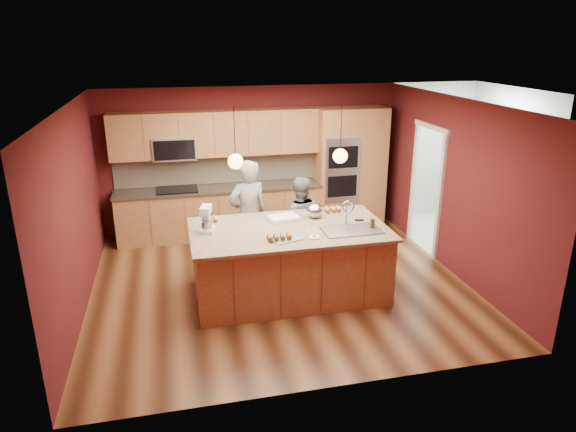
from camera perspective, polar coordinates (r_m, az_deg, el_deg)
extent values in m
plane|color=#3E2010|center=(7.84, -0.93, -7.50)|extent=(5.50, 5.50, 0.00)
plane|color=silver|center=(7.04, -1.06, 12.50)|extent=(5.50, 5.50, 0.00)
plane|color=#4E1516|center=(9.70, -4.10, 6.27)|extent=(5.50, 0.00, 5.50)
plane|color=#4E1516|center=(5.07, 4.95, -6.33)|extent=(5.50, 0.00, 5.50)
plane|color=#4E1516|center=(7.30, -22.61, 0.35)|extent=(0.00, 5.00, 5.00)
plane|color=#4E1516|center=(8.32, 17.90, 3.14)|extent=(0.00, 5.00, 5.00)
cube|color=brown|center=(9.59, -7.52, 0.39)|extent=(3.70, 0.60, 0.90)
cube|color=#332A1F|center=(9.44, -7.64, 3.04)|extent=(3.74, 0.64, 0.04)
cube|color=beige|center=(9.64, -7.89, 5.26)|extent=(3.70, 0.03, 0.56)
cube|color=brown|center=(9.34, -7.99, 9.07)|extent=(3.70, 0.36, 0.80)
cube|color=black|center=(9.39, -12.20, 2.87)|extent=(0.72, 0.52, 0.03)
cube|color=#BABCC1|center=(9.33, -12.54, 7.41)|extent=(0.76, 0.40, 0.40)
cube|color=brown|center=(9.83, 5.50, 5.22)|extent=(0.80, 0.60, 2.30)
cube|color=#BABCC1|center=(9.55, 6.07, 5.07)|extent=(0.66, 0.04, 1.20)
cube|color=brown|center=(10.05, 9.03, 5.38)|extent=(0.50, 0.60, 2.30)
plane|color=beige|center=(10.16, 18.14, -2.04)|extent=(2.60, 2.60, 0.00)
plane|color=beige|center=(10.27, 23.27, 5.47)|extent=(0.00, 2.70, 2.70)
cube|color=white|center=(10.04, 22.79, 8.77)|extent=(0.35, 2.40, 0.75)
cylinder|color=black|center=(6.67, -5.96, 8.98)|extent=(0.01, 0.01, 0.70)
sphere|color=#F7BE4C|center=(6.75, -5.85, 6.05)|extent=(0.20, 0.20, 0.20)
cylinder|color=black|center=(6.99, 5.92, 9.45)|extent=(0.01, 0.01, 0.70)
sphere|color=#F7BE4C|center=(7.06, 5.82, 6.66)|extent=(0.20, 0.20, 0.20)
cube|color=brown|center=(7.36, 0.10, -5.18)|extent=(2.64, 1.43, 0.97)
cube|color=beige|center=(7.16, 0.11, -1.51)|extent=(2.74, 1.53, 0.04)
cube|color=#BABCC1|center=(7.16, 7.06, -2.18)|extent=(0.79, 0.46, 0.18)
imported|color=black|center=(8.06, -4.46, 0.08)|extent=(0.73, 0.57, 1.77)
imported|color=slate|center=(8.27, 1.27, -0.53)|extent=(0.80, 0.67, 1.45)
cube|color=white|center=(7.10, -9.00, -1.55)|extent=(0.25, 0.29, 0.06)
cube|color=white|center=(7.14, -9.13, -0.10)|extent=(0.11, 0.10, 0.25)
cube|color=white|center=(7.02, -9.13, 0.71)|extent=(0.19, 0.27, 0.10)
cylinder|color=#B0B3B7|center=(7.04, -9.00, -1.14)|extent=(0.14, 0.14, 0.13)
cube|color=white|center=(7.50, -0.50, -0.24)|extent=(0.54, 0.44, 0.03)
cube|color=white|center=(7.49, -0.50, -0.10)|extent=(0.46, 0.36, 0.02)
cube|color=#BABCC1|center=(6.76, -0.25, -2.53)|extent=(0.45, 0.38, 0.02)
ellipsoid|color=#B0B3B7|center=(7.56, 3.00, 0.59)|extent=(0.26, 0.26, 0.22)
cylinder|color=white|center=(6.84, 2.93, -2.34)|extent=(0.16, 0.16, 0.01)
cylinder|color=#38250B|center=(7.24, 9.35, -0.82)|extent=(0.07, 0.07, 0.13)
cube|color=black|center=(7.52, 7.92, -0.44)|extent=(0.14, 0.09, 0.01)
cube|color=white|center=(10.05, 22.10, 0.54)|extent=(0.69, 0.71, 1.08)
cube|color=white|center=(10.55, 19.91, 1.24)|extent=(0.67, 0.68, 0.93)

